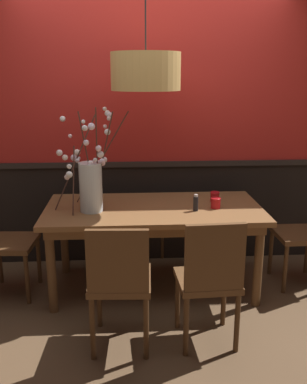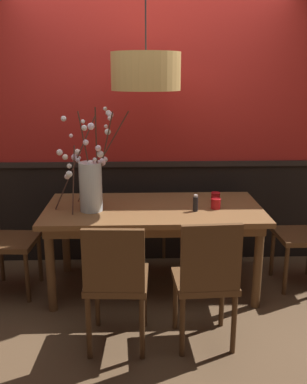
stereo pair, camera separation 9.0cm
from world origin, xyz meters
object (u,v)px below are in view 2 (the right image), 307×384
(chair_far_side_right, at_px, (181,201))
(candle_holder_nearer_center, at_px, (215,197))
(chair_near_side_right, at_px, (207,277))
(dining_table, at_px, (154,216))
(chair_head_west_end, at_px, (2,235))
(chair_near_side_left, at_px, (116,278))
(vase_with_blossoms, at_px, (90,182))
(pendant_lamp, at_px, (146,71))
(chair_far_side_left, at_px, (120,199))
(candle_holder_nearer_edge, at_px, (216,203))
(condiment_bottle, at_px, (195,203))

(chair_far_side_right, distance_m, candle_holder_nearer_center, 0.83)
(chair_near_side_right, distance_m, candle_holder_nearer_center, 1.03)
(dining_table, height_order, chair_head_west_end, chair_head_west_end)
(chair_near_side_left, distance_m, candle_holder_nearer_center, 1.29)
(chair_far_side_right, relative_size, candle_holder_nearer_center, 11.01)
(vase_with_blossoms, relative_size, pendant_lamp, 0.68)
(chair_near_side_left, relative_size, chair_near_side_right, 0.98)
(chair_far_side_left, bearing_deg, vase_with_blossoms, -101.88)
(chair_near_side_right, bearing_deg, vase_with_blossoms, 136.38)
(chair_far_side_left, relative_size, chair_near_side_right, 1.08)
(chair_far_side_right, distance_m, pendant_lamp, 1.59)
(chair_head_west_end, distance_m, candle_holder_nearer_center, 1.82)
(pendant_lamp, bearing_deg, chair_far_side_left, 107.58)
(chair_near_side_right, relative_size, candle_holder_nearer_edge, 10.35)
(chair_far_side_right, relative_size, candle_holder_nearer_edge, 10.75)
(pendant_lamp, bearing_deg, chair_near_side_left, -103.76)
(chair_far_side_right, distance_m, condiment_bottle, 1.04)
(dining_table, height_order, candle_holder_nearer_edge, candle_holder_nearer_edge)
(vase_with_blossoms, relative_size, condiment_bottle, 6.10)
(chair_near_side_right, height_order, candle_holder_nearer_center, chair_near_side_right)
(chair_far_side_right, height_order, candle_holder_nearer_edge, chair_far_side_right)
(chair_near_side_right, relative_size, condiment_bottle, 6.73)
(chair_near_side_right, bearing_deg, dining_table, 110.61)
(chair_near_side_left, distance_m, chair_far_side_right, 1.82)
(chair_near_side_left, bearing_deg, chair_far_side_right, 71.15)
(chair_head_west_end, bearing_deg, candle_holder_nearer_center, 4.41)
(chair_far_side_left, distance_m, vase_with_blossoms, 1.02)
(chair_far_side_left, height_order, candle_holder_nearer_center, chair_far_side_left)
(candle_holder_nearer_center, distance_m, condiment_bottle, 0.32)
(chair_near_side_left, relative_size, condiment_bottle, 6.62)
(pendant_lamp, bearing_deg, condiment_bottle, -22.59)
(vase_with_blossoms, bearing_deg, chair_far_side_right, 48.85)
(chair_far_side_left, distance_m, chair_near_side_right, 1.81)
(dining_table, bearing_deg, chair_near_side_right, -69.39)
(chair_head_west_end, bearing_deg, candle_holder_nearer_edge, -1.52)
(chair_near_side_right, distance_m, candle_holder_nearer_edge, 0.85)
(vase_with_blossoms, bearing_deg, candle_holder_nearer_center, 9.93)
(dining_table, distance_m, pendant_lamp, 1.17)
(chair_head_west_end, height_order, pendant_lamp, pendant_lamp)
(dining_table, relative_size, chair_near_side_left, 1.98)
(chair_far_side_left, bearing_deg, chair_near_side_right, -69.53)
(chair_head_west_end, height_order, chair_near_side_right, chair_near_side_right)
(condiment_bottle, relative_size, pendant_lamp, 0.11)
(candle_holder_nearer_center, bearing_deg, condiment_bottle, -130.07)
(chair_near_side_right, distance_m, pendant_lamp, 1.62)
(dining_table, bearing_deg, chair_head_west_end, -179.13)
(chair_near_side_right, bearing_deg, candle_holder_nearer_edge, 76.57)
(dining_table, height_order, condiment_bottle, condiment_bottle)
(dining_table, relative_size, chair_head_west_end, 2.00)
(chair_near_side_right, xyz_separation_m, chair_far_side_right, (-0.01, 1.73, 0.01))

